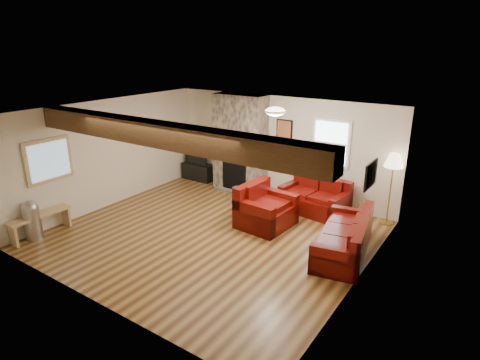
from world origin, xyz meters
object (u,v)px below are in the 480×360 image
object	(u,v)px
television	(198,156)
coffee_table	(253,209)
loveseat	(314,196)
sofa_three	(344,235)
armchair_red	(266,206)
tv_cabinet	(198,172)
floor_lamp	(394,164)

from	to	relation	value
television	coffee_table	bearing A→B (deg)	-27.62
loveseat	coffee_table	world-z (taller)	loveseat
sofa_three	armchair_red	distance (m)	1.80
loveseat	armchair_red	distance (m)	1.35
loveseat	tv_cabinet	size ratio (longest dim) A/B	1.58
television	sofa_three	bearing A→B (deg)	-19.76
coffee_table	floor_lamp	bearing A→B (deg)	30.55
television	tv_cabinet	bearing A→B (deg)	0.00
tv_cabinet	television	bearing A→B (deg)	0.00
television	floor_lamp	xyz separation A→B (m)	(5.25, 0.02, 0.65)
armchair_red	coffee_table	bearing A→B (deg)	80.34
sofa_three	loveseat	distance (m)	1.92
television	floor_lamp	world-z (taller)	floor_lamp
armchair_red	tv_cabinet	world-z (taller)	armchair_red
coffee_table	tv_cabinet	world-z (taller)	coffee_table
coffee_table	tv_cabinet	xyz separation A→B (m)	(-2.76, 1.45, -0.01)
armchair_red	sofa_three	bearing A→B (deg)	-93.48
floor_lamp	loveseat	bearing A→B (deg)	-168.41
loveseat	sofa_three	bearing A→B (deg)	-43.46
tv_cabinet	floor_lamp	world-z (taller)	floor_lamp
loveseat	tv_cabinet	distance (m)	3.70
armchair_red	television	bearing A→B (deg)	67.87
sofa_three	loveseat	xyz separation A→B (m)	(-1.24, 1.47, 0.02)
tv_cabinet	floor_lamp	size ratio (longest dim) A/B	0.60
loveseat	coffee_table	distance (m)	1.48
sofa_three	coffee_table	size ratio (longest dim) A/B	1.93
tv_cabinet	armchair_red	bearing A→B (deg)	-26.05
loveseat	floor_lamp	distance (m)	1.85
television	floor_lamp	bearing A→B (deg)	0.22
loveseat	floor_lamp	xyz separation A→B (m)	(1.56, 0.32, 0.94)
armchair_red	television	distance (m)	3.51
loveseat	coffee_table	size ratio (longest dim) A/B	1.46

